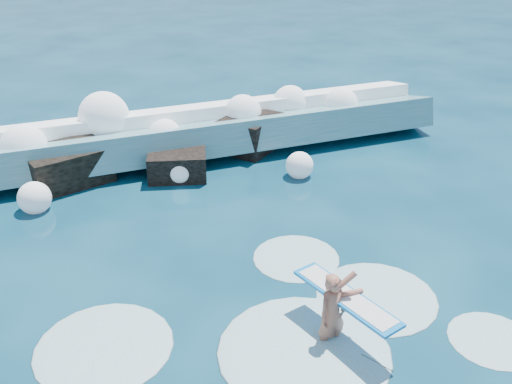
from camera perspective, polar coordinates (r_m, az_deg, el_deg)
ground at (r=11.72m, az=-3.41°, el=-10.63°), size 200.00×200.00×0.00m
breaking_wave at (r=18.02m, az=-11.45°, el=5.09°), size 19.35×2.95×1.67m
rock_cluster at (r=17.28m, az=-9.71°, el=3.64°), size 8.15×3.18×1.28m
surfer_with_board at (r=10.50m, az=7.96°, el=-11.73°), size 1.18×2.89×1.68m
wave_spray at (r=17.69m, az=-12.77°, el=6.09°), size 14.95×4.73×2.15m
surf_foam at (r=10.95m, az=3.06°, el=-13.78°), size 8.72×5.92×0.16m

